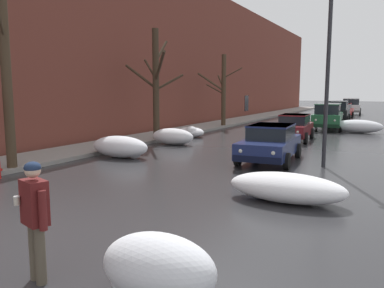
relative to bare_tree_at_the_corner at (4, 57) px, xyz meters
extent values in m
plane|color=#2B2B2D|center=(4.77, -3.85, -3.81)|extent=(200.00, 200.00, 0.00)
cube|color=gray|center=(-1.04, 14.15, -3.74)|extent=(2.63, 80.00, 0.15)
cube|color=brown|center=(-2.85, 14.15, 1.58)|extent=(0.60, 80.00, 10.78)
cube|color=black|center=(-2.56, 29.92, -2.42)|extent=(0.08, 1.10, 1.60)
ellipsoid|color=white|center=(0.76, 11.44, -3.52)|extent=(1.64, 1.24, 0.59)
ellipsoid|color=white|center=(0.72, 11.51, -3.50)|extent=(0.76, 0.63, 0.63)
ellipsoid|color=white|center=(0.94, 11.20, -3.48)|extent=(0.80, 0.67, 0.67)
ellipsoid|color=white|center=(9.19, 18.61, -3.39)|extent=(3.03, 1.25, 0.84)
ellipsoid|color=white|center=(9.09, 18.64, -3.47)|extent=(0.82, 0.68, 0.68)
ellipsoid|color=white|center=(1.44, 4.03, -3.37)|extent=(2.61, 1.25, 0.88)
ellipsoid|color=white|center=(2.13, 4.06, -3.55)|extent=(0.63, 0.53, 0.53)
ellipsoid|color=white|center=(8.78, -4.44, -3.38)|extent=(1.64, 1.03, 0.87)
ellipsoid|color=white|center=(9.01, -4.24, -3.47)|extent=(0.82, 0.69, 0.69)
ellipsoid|color=white|center=(8.39, -4.55, -3.60)|extent=(0.52, 0.43, 0.43)
ellipsoid|color=white|center=(1.43, 8.28, -3.40)|extent=(2.29, 1.09, 0.83)
ellipsoid|color=white|center=(1.92, 8.38, -3.58)|extent=(0.56, 0.46, 0.46)
ellipsoid|color=white|center=(1.87, 8.35, -3.59)|extent=(0.53, 0.44, 0.44)
ellipsoid|color=white|center=(9.12, 0.84, -3.46)|extent=(2.90, 1.30, 0.72)
ellipsoid|color=white|center=(8.78, 0.85, -3.48)|extent=(0.80, 0.67, 0.67)
cylinder|color=#423323|center=(0.00, 0.05, -0.18)|extent=(0.33, 0.33, 7.26)
cylinder|color=#382B1E|center=(0.00, 8.97, -0.85)|extent=(0.34, 0.34, 5.92)
cylinder|color=#382B1E|center=(-0.98, 9.00, -0.36)|extent=(2.04, 0.20, 1.37)
cylinder|color=#382B1E|center=(0.63, 9.33, -0.66)|extent=(1.36, 0.84, 0.89)
cylinder|color=#382B1E|center=(-0.11, 9.70, 1.00)|extent=(0.37, 1.56, 1.31)
cylinder|color=#382B1E|center=(-0.54, 9.27, 0.04)|extent=(1.22, 0.74, 1.14)
cylinder|color=#382B1E|center=(0.73, 8.24, 0.10)|extent=(1.61, 1.62, 1.44)
cylinder|color=#423323|center=(0.00, 18.01, -1.16)|extent=(0.33, 0.33, 5.31)
cylinder|color=#423323|center=(0.68, 18.08, 0.16)|extent=(1.40, 0.24, 0.76)
cylinder|color=#423323|center=(-0.57, 18.78, -0.46)|extent=(1.27, 1.65, 1.09)
cylinder|color=#423323|center=(-0.64, 17.88, -1.01)|extent=(1.35, 0.35, 0.78)
cylinder|color=#423323|center=(-0.72, 17.36, -0.50)|extent=(1.60, 1.45, 1.35)
cube|color=navy|center=(7.16, 5.95, -3.21)|extent=(2.03, 4.28, 0.60)
cube|color=black|center=(7.15, 6.16, -2.65)|extent=(1.64, 2.27, 0.52)
cube|color=navy|center=(7.15, 6.16, -2.42)|extent=(1.68, 2.31, 0.06)
cube|color=black|center=(7.32, 3.93, -3.39)|extent=(1.69, 0.25, 0.22)
cube|color=black|center=(7.01, 7.98, -3.39)|extent=(1.69, 0.25, 0.22)
cylinder|color=black|center=(8.14, 4.74, -3.51)|extent=(0.23, 0.61, 0.60)
cylinder|color=black|center=(6.38, 4.60, -3.51)|extent=(0.23, 0.61, 0.60)
cylinder|color=black|center=(7.94, 7.31, -3.51)|extent=(0.23, 0.61, 0.60)
cylinder|color=black|center=(6.19, 7.17, -3.51)|extent=(0.23, 0.61, 0.60)
sphere|color=silver|center=(7.88, 3.94, -3.13)|extent=(0.14, 0.14, 0.14)
sphere|color=silver|center=(6.76, 3.86, -3.13)|extent=(0.14, 0.14, 0.14)
cube|color=maroon|center=(6.44, 12.83, -3.21)|extent=(1.86, 3.97, 0.60)
cube|color=black|center=(6.42, 13.02, -2.65)|extent=(1.51, 2.10, 0.52)
cube|color=maroon|center=(6.42, 13.02, -2.42)|extent=(1.54, 2.15, 0.06)
cube|color=black|center=(6.56, 10.94, -3.39)|extent=(1.58, 0.22, 0.22)
cube|color=black|center=(6.31, 14.71, -3.39)|extent=(1.58, 0.22, 0.22)
cylinder|color=black|center=(7.34, 11.68, -3.51)|extent=(0.22, 0.61, 0.60)
cylinder|color=black|center=(5.70, 11.57, -3.51)|extent=(0.22, 0.61, 0.60)
cylinder|color=black|center=(7.18, 14.08, -3.51)|extent=(0.22, 0.61, 0.60)
cylinder|color=black|center=(5.54, 13.97, -3.51)|extent=(0.22, 0.61, 0.60)
sphere|color=silver|center=(7.08, 10.95, -3.13)|extent=(0.14, 0.14, 0.14)
sphere|color=silver|center=(6.04, 10.88, -3.13)|extent=(0.14, 0.14, 0.14)
cube|color=#1E5633|center=(7.13, 19.83, -3.07)|extent=(2.15, 4.73, 0.80)
cube|color=black|center=(7.12, 19.88, -2.33)|extent=(1.79, 3.33, 0.68)
cube|color=#1E5633|center=(7.12, 19.88, -2.02)|extent=(1.83, 3.40, 0.06)
cube|color=black|center=(7.31, 17.59, -3.35)|extent=(1.75, 0.26, 0.22)
cube|color=black|center=(6.94, 22.08, -3.35)|extent=(1.75, 0.26, 0.22)
cylinder|color=black|center=(8.15, 18.49, -3.47)|extent=(0.24, 0.69, 0.68)
cylinder|color=black|center=(6.34, 18.34, -3.47)|extent=(0.24, 0.69, 0.68)
cylinder|color=black|center=(7.91, 21.33, -3.47)|extent=(0.24, 0.69, 0.68)
cylinder|color=black|center=(6.10, 21.18, -3.47)|extent=(0.24, 0.69, 0.68)
sphere|color=silver|center=(7.89, 17.61, -2.99)|extent=(0.14, 0.14, 0.14)
sphere|color=silver|center=(6.74, 17.51, -2.99)|extent=(0.14, 0.14, 0.14)
cube|color=black|center=(6.80, 26.82, -3.07)|extent=(2.07, 4.61, 0.80)
cube|color=black|center=(6.80, 26.87, -2.33)|extent=(1.74, 3.24, 0.68)
cube|color=black|center=(6.80, 26.87, -2.02)|extent=(1.78, 3.31, 0.06)
cube|color=black|center=(6.93, 24.62, -3.35)|extent=(1.78, 0.22, 0.22)
cube|color=black|center=(6.68, 29.02, -3.35)|extent=(1.78, 0.22, 0.22)
cylinder|color=black|center=(7.81, 25.48, -3.47)|extent=(0.22, 0.69, 0.68)
cylinder|color=black|center=(5.96, 25.37, -3.47)|extent=(0.22, 0.69, 0.68)
cylinder|color=black|center=(7.65, 28.27, -3.47)|extent=(0.22, 0.69, 0.68)
cylinder|color=black|center=(5.80, 28.16, -3.47)|extent=(0.22, 0.69, 0.68)
sphere|color=silver|center=(7.52, 24.62, -2.99)|extent=(0.14, 0.14, 0.14)
sphere|color=silver|center=(6.34, 24.55, -2.99)|extent=(0.14, 0.14, 0.14)
cube|color=red|center=(6.44, 32.46, -3.21)|extent=(1.88, 4.36, 0.60)
cube|color=black|center=(6.44, 32.68, -2.65)|extent=(1.57, 2.28, 0.52)
cube|color=red|center=(6.44, 32.68, -2.42)|extent=(1.61, 2.33, 0.06)
cube|color=#520B0B|center=(6.37, 30.36, -3.39)|extent=(1.72, 0.17, 0.22)
cube|color=#520B0B|center=(6.50, 34.56, -3.39)|extent=(1.72, 0.17, 0.22)
cylinder|color=black|center=(7.29, 31.10, -3.51)|extent=(0.20, 0.61, 0.60)
cylinder|color=black|center=(5.50, 31.15, -3.51)|extent=(0.20, 0.61, 0.60)
cylinder|color=black|center=(7.37, 33.77, -3.51)|extent=(0.20, 0.61, 0.60)
cylinder|color=black|center=(5.58, 33.82, -3.51)|extent=(0.20, 0.61, 0.60)
sphere|color=silver|center=(6.94, 30.31, -3.13)|extent=(0.14, 0.14, 0.14)
sphere|color=silver|center=(5.80, 30.35, -3.13)|extent=(0.14, 0.14, 0.14)
cube|color=silver|center=(6.68, 38.90, -3.07)|extent=(2.24, 4.49, 0.80)
cube|color=black|center=(6.68, 38.94, -2.33)|extent=(1.87, 3.17, 0.68)
cube|color=silver|center=(6.68, 38.94, -2.02)|extent=(1.92, 3.23, 0.06)
cube|color=slate|center=(6.85, 36.77, -3.35)|extent=(1.87, 0.27, 0.22)
cube|color=slate|center=(6.51, 41.02, -3.35)|extent=(1.87, 0.27, 0.22)
cylinder|color=black|center=(7.76, 37.63, -3.47)|extent=(0.23, 0.69, 0.68)
cylinder|color=black|center=(5.82, 37.47, -3.47)|extent=(0.23, 0.69, 0.68)
cylinder|color=black|center=(7.54, 40.32, -3.47)|extent=(0.23, 0.69, 0.68)
cylinder|color=black|center=(5.61, 40.17, -3.47)|extent=(0.23, 0.69, 0.68)
sphere|color=silver|center=(7.47, 36.79, -2.99)|extent=(0.14, 0.14, 0.14)
sphere|color=silver|center=(6.23, 36.70, -2.99)|extent=(0.14, 0.14, 0.14)
cylinder|color=brown|center=(7.10, -4.90, -3.38)|extent=(0.19, 0.19, 0.86)
cylinder|color=brown|center=(6.91, -4.84, -3.38)|extent=(0.19, 0.19, 0.86)
cube|color=#5B1919|center=(7.00, -4.87, -2.63)|extent=(0.48, 0.37, 0.64)
cylinder|color=#5B1919|center=(7.25, -4.95, -2.69)|extent=(0.14, 0.14, 0.56)
cylinder|color=#5B1919|center=(6.76, -4.79, -2.69)|extent=(0.14, 0.14, 0.56)
sphere|color=beige|center=(7.00, -4.87, -2.17)|extent=(0.22, 0.22, 0.22)
ellipsoid|color=#1E2D4C|center=(7.00, -4.87, -2.14)|extent=(0.23, 0.23, 0.17)
cylinder|color=beige|center=(6.80, -4.99, -2.61)|extent=(0.10, 0.10, 0.11)
cylinder|color=silver|center=(6.80, -4.99, -2.55)|extent=(0.11, 0.11, 0.02)
cylinder|color=#B21E19|center=(0.68, -0.88, -3.51)|extent=(0.10, 0.09, 0.09)
cylinder|color=#28282D|center=(9.18, 5.87, -0.72)|extent=(0.14, 0.14, 6.20)
camera|label=1|loc=(11.44, -8.50, -1.07)|focal=36.37mm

